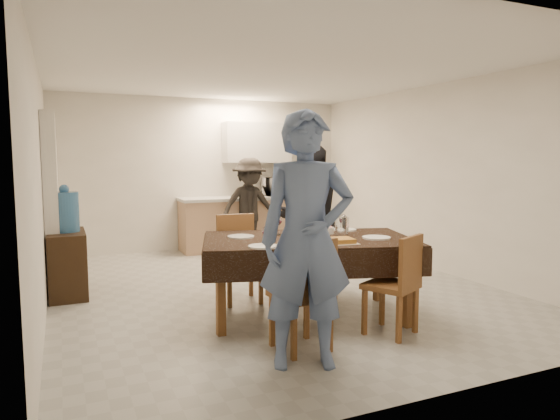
# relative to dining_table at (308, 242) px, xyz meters

# --- Properties ---
(floor) EXTENTS (5.00, 6.00, 0.02)m
(floor) POSITION_rel_dining_table_xyz_m (0.09, 1.13, -0.76)
(floor) COLOR #A7A8A3
(floor) RESTS_ON ground
(ceiling) EXTENTS (5.00, 6.00, 0.02)m
(ceiling) POSITION_rel_dining_table_xyz_m (0.09, 1.13, 1.84)
(ceiling) COLOR white
(ceiling) RESTS_ON wall_back
(wall_back) EXTENTS (5.00, 0.02, 2.60)m
(wall_back) POSITION_rel_dining_table_xyz_m (0.09, 4.13, 0.54)
(wall_back) COLOR white
(wall_back) RESTS_ON floor
(wall_front) EXTENTS (5.00, 0.02, 2.60)m
(wall_front) POSITION_rel_dining_table_xyz_m (0.09, -1.87, 0.54)
(wall_front) COLOR white
(wall_front) RESTS_ON floor
(wall_left) EXTENTS (0.02, 6.00, 2.60)m
(wall_left) POSITION_rel_dining_table_xyz_m (-2.41, 1.13, 0.54)
(wall_left) COLOR white
(wall_left) RESTS_ON floor
(wall_right) EXTENTS (0.02, 6.00, 2.60)m
(wall_right) POSITION_rel_dining_table_xyz_m (2.59, 1.13, 0.54)
(wall_right) COLOR white
(wall_right) RESTS_ON floor
(stub_partition) EXTENTS (0.15, 1.40, 2.10)m
(stub_partition) POSITION_rel_dining_table_xyz_m (-2.33, 2.33, 0.29)
(stub_partition) COLOR beige
(stub_partition) RESTS_ON floor
(kitchen_base_cabinet) EXTENTS (2.20, 0.60, 0.86)m
(kitchen_base_cabinet) POSITION_rel_dining_table_xyz_m (0.69, 3.81, -0.33)
(kitchen_base_cabinet) COLOR tan
(kitchen_base_cabinet) RESTS_ON floor
(kitchen_worktop) EXTENTS (2.24, 0.64, 0.05)m
(kitchen_worktop) POSITION_rel_dining_table_xyz_m (0.69, 3.81, 0.13)
(kitchen_worktop) COLOR #BAB9B5
(kitchen_worktop) RESTS_ON kitchen_base_cabinet
(upper_cabinet) EXTENTS (1.20, 0.34, 0.70)m
(upper_cabinet) POSITION_rel_dining_table_xyz_m (0.99, 3.95, 1.09)
(upper_cabinet) COLOR silver
(upper_cabinet) RESTS_ON wall_back
(dining_table) EXTENTS (2.29, 1.72, 0.80)m
(dining_table) POSITION_rel_dining_table_xyz_m (0.00, 0.00, 0.00)
(dining_table) COLOR black
(dining_table) RESTS_ON floor
(chair_near_left) EXTENTS (0.48, 0.48, 0.51)m
(chair_near_left) POSITION_rel_dining_table_xyz_m (-0.45, -0.84, -0.18)
(chair_near_left) COLOR brown
(chair_near_left) RESTS_ON floor
(chair_near_right) EXTENTS (0.56, 0.58, 0.49)m
(chair_near_right) POSITION_rel_dining_table_xyz_m (0.45, -0.84, -0.20)
(chair_near_right) COLOR brown
(chair_near_right) RESTS_ON floor
(chair_far_left) EXTENTS (0.45, 0.45, 0.52)m
(chair_far_left) POSITION_rel_dining_table_xyz_m (-0.45, 0.66, -0.18)
(chair_far_left) COLOR brown
(chair_far_left) RESTS_ON floor
(chair_far_right) EXTENTS (0.46, 0.47, 0.48)m
(chair_far_right) POSITION_rel_dining_table_xyz_m (0.45, 0.67, -0.22)
(chair_far_right) COLOR brown
(chair_far_right) RESTS_ON floor
(console) EXTENTS (0.40, 0.80, 0.74)m
(console) POSITION_rel_dining_table_xyz_m (-2.19, 1.79, -0.39)
(console) COLOR black
(console) RESTS_ON floor
(water_jug) EXTENTS (0.30, 0.30, 0.45)m
(water_jug) POSITION_rel_dining_table_xyz_m (-2.19, 1.79, 0.21)
(water_jug) COLOR teal
(water_jug) RESTS_ON console
(wine_bottle) EXTENTS (0.07, 0.07, 0.28)m
(wine_bottle) POSITION_rel_dining_table_xyz_m (-0.05, 0.05, 0.18)
(wine_bottle) COLOR black
(wine_bottle) RESTS_ON dining_table
(water_pitcher) EXTENTS (0.13, 0.13, 0.20)m
(water_pitcher) POSITION_rel_dining_table_xyz_m (0.35, -0.05, 0.14)
(water_pitcher) COLOR white
(water_pitcher) RESTS_ON dining_table
(savoury_tart) EXTENTS (0.40, 0.32, 0.05)m
(savoury_tart) POSITION_rel_dining_table_xyz_m (0.10, -0.38, 0.06)
(savoury_tart) COLOR #BC8C37
(savoury_tart) RESTS_ON dining_table
(salad_bowl) EXTENTS (0.17, 0.17, 0.07)m
(salad_bowl) POSITION_rel_dining_table_xyz_m (0.30, 0.18, 0.07)
(salad_bowl) COLOR white
(salad_bowl) RESTS_ON dining_table
(mushroom_dish) EXTENTS (0.18, 0.18, 0.03)m
(mushroom_dish) POSITION_rel_dining_table_xyz_m (-0.05, 0.28, 0.05)
(mushroom_dish) COLOR white
(mushroom_dish) RESTS_ON dining_table
(wine_glass_a) EXTENTS (0.08, 0.08, 0.18)m
(wine_glass_a) POSITION_rel_dining_table_xyz_m (-0.55, -0.25, 0.13)
(wine_glass_a) COLOR white
(wine_glass_a) RESTS_ON dining_table
(wine_glass_b) EXTENTS (0.08, 0.08, 0.18)m
(wine_glass_b) POSITION_rel_dining_table_xyz_m (0.55, 0.25, 0.13)
(wine_glass_b) COLOR white
(wine_glass_b) RESTS_ON dining_table
(wine_glass_c) EXTENTS (0.09, 0.09, 0.20)m
(wine_glass_c) POSITION_rel_dining_table_xyz_m (-0.20, 0.30, 0.14)
(wine_glass_c) COLOR white
(wine_glass_c) RESTS_ON dining_table
(plate_near_left) EXTENTS (0.27, 0.27, 0.02)m
(plate_near_left) POSITION_rel_dining_table_xyz_m (-0.60, -0.30, 0.04)
(plate_near_left) COLOR white
(plate_near_left) RESTS_ON dining_table
(plate_near_right) EXTENTS (0.28, 0.28, 0.02)m
(plate_near_right) POSITION_rel_dining_table_xyz_m (0.60, -0.30, 0.04)
(plate_near_right) COLOR white
(plate_near_right) RESTS_ON dining_table
(plate_far_left) EXTENTS (0.27, 0.27, 0.02)m
(plate_far_left) POSITION_rel_dining_table_xyz_m (-0.60, 0.30, 0.04)
(plate_far_left) COLOR white
(plate_far_left) RESTS_ON dining_table
(plate_far_right) EXTENTS (0.25, 0.25, 0.01)m
(plate_far_right) POSITION_rel_dining_table_xyz_m (0.60, 0.30, 0.04)
(plate_far_right) COLOR white
(plate_far_right) RESTS_ON dining_table
(microwave) EXTENTS (0.58, 0.39, 0.32)m
(microwave) POSITION_rel_dining_table_xyz_m (1.38, 3.81, 0.31)
(microwave) COLOR silver
(microwave) RESTS_ON kitchen_worktop
(person_near) EXTENTS (0.82, 0.67, 1.94)m
(person_near) POSITION_rel_dining_table_xyz_m (-0.55, -1.05, 0.21)
(person_near) COLOR #576E9D
(person_near) RESTS_ON floor
(person_far) EXTENTS (0.87, 0.69, 1.73)m
(person_far) POSITION_rel_dining_table_xyz_m (0.55, 1.05, 0.11)
(person_far) COLOR black
(person_far) RESTS_ON floor
(person_kitchen) EXTENTS (1.02, 0.59, 1.58)m
(person_kitchen) POSITION_rel_dining_table_xyz_m (0.62, 3.36, 0.03)
(person_kitchen) COLOR black
(person_kitchen) RESTS_ON floor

